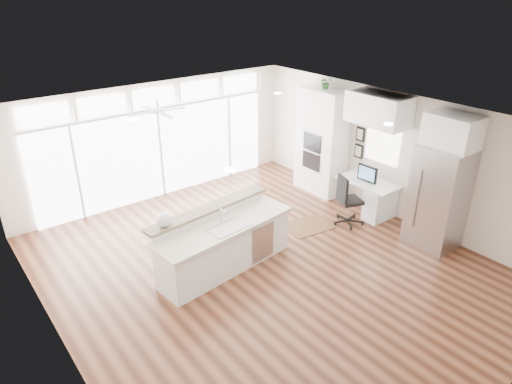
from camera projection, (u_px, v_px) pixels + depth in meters
floor at (266, 268)px, 8.30m from camera, size 7.00×8.00×0.02m
ceiling at (267, 124)px, 7.15m from camera, size 7.00×8.00×0.02m
wall_back at (158, 141)px, 10.57m from camera, size 7.00×0.04×2.70m
wall_front at (503, 331)px, 4.87m from camera, size 7.00×0.04×2.70m
wall_left at (52, 276)px, 5.77m from camera, size 0.04×8.00×2.70m
wall_right at (394, 156)px, 9.67m from camera, size 0.04×8.00×2.70m
glass_wall at (160, 153)px, 10.66m from camera, size 5.80×0.06×2.08m
transom_row at (155, 97)px, 10.09m from camera, size 5.90×0.06×0.40m
desk_window at (383, 144)px, 9.78m from camera, size 0.04×0.85×0.85m
ceiling_fan at (157, 106)px, 8.96m from camera, size 1.16×1.16×0.32m
recessed_lights at (259, 122)px, 7.30m from camera, size 3.40×3.00×0.02m
oven_cabinet at (322, 142)px, 10.81m from camera, size 0.64×1.20×2.50m
desk_nook at (367, 197)px, 10.09m from camera, size 0.72×1.30×0.76m
upper_cabinets at (378, 109)px, 9.27m from camera, size 0.64×1.30×0.64m
refrigerator at (438, 197)px, 8.64m from camera, size 0.76×0.90×2.00m
fridge_cabinet at (453, 131)px, 8.12m from camera, size 0.64×0.90×0.60m
framed_photos at (360, 143)px, 10.28m from camera, size 0.06×0.22×0.80m
kitchen_island at (225, 242)px, 8.07m from camera, size 2.78×1.30×1.07m
rug at (309, 226)px, 9.67m from camera, size 1.09×0.85×0.01m
office_chair at (350, 200)px, 9.54m from camera, size 0.72×0.69×1.10m
fishbowl at (164, 220)px, 7.45m from camera, size 0.28×0.28×0.24m
monitor at (367, 173)px, 9.80m from camera, size 0.11×0.48×0.40m
keyboard at (361, 184)px, 9.79m from camera, size 0.15×0.31×0.01m
potted_plant at (326, 84)px, 10.23m from camera, size 0.30×0.32×0.23m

